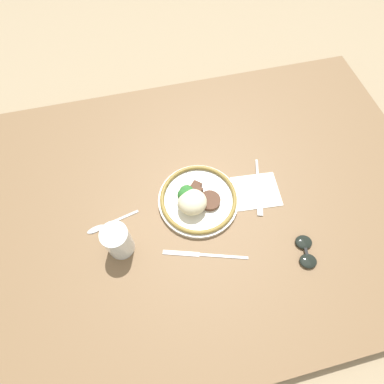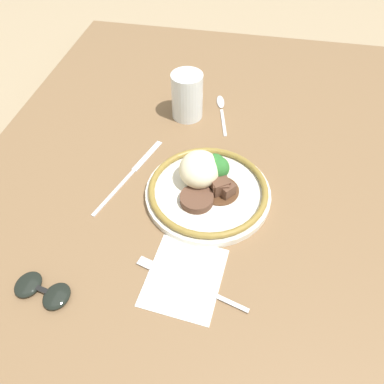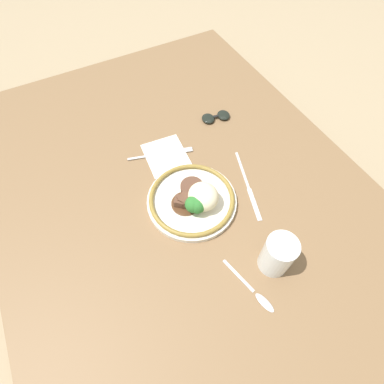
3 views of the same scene
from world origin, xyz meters
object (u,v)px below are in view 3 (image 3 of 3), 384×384
object	(u,v)px
fork	(167,153)
knife	(248,187)
sunglasses	(216,117)
plate	(194,200)
juice_glass	(277,256)
spoon	(258,296)

from	to	relation	value
fork	knife	world-z (taller)	fork
knife	sunglasses	xyz separation A→B (m)	(-0.28, 0.06, 0.01)
plate	juice_glass	bearing A→B (deg)	20.59
juice_glass	knife	bearing A→B (deg)	160.83
juice_glass	spoon	size ratio (longest dim) A/B	0.70
knife	fork	bearing A→B (deg)	-128.07
plate	spoon	size ratio (longest dim) A/B	1.55
knife	spoon	distance (m)	0.29
knife	spoon	bearing A→B (deg)	-12.22
spoon	plate	bearing A→B (deg)	169.72
fork	sunglasses	xyz separation A→B (m)	(-0.06, 0.20, 0.00)
juice_glass	plate	bearing A→B (deg)	-159.41
fork	juice_glass	bearing A→B (deg)	-63.95
juice_glass	fork	world-z (taller)	juice_glass
juice_glass	fork	distance (m)	0.43
knife	sunglasses	distance (m)	0.28
plate	knife	bearing A→B (deg)	81.93
juice_glass	knife	xyz separation A→B (m)	(-0.21, 0.07, -0.05)
knife	sunglasses	bearing A→B (deg)	-174.38
juice_glass	knife	size ratio (longest dim) A/B	0.48
plate	spoon	xyz separation A→B (m)	(0.28, 0.01, -0.02)
knife	sunglasses	world-z (taller)	sunglasses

